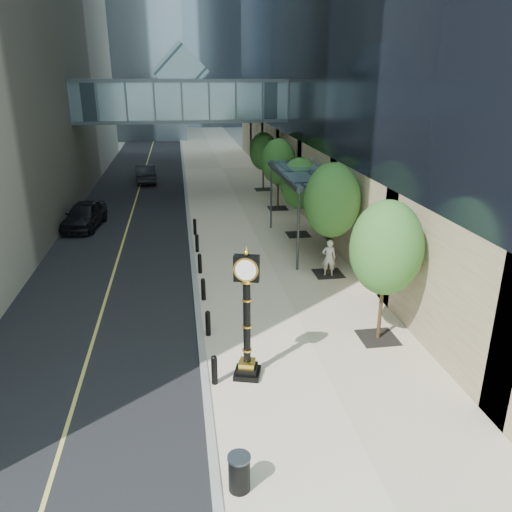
{
  "coord_description": "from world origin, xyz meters",
  "views": [
    {
      "loc": [
        -3.48,
        -12.69,
        9.41
      ],
      "look_at": [
        -0.38,
        7.29,
        2.02
      ],
      "focal_mm": 35.0,
      "sensor_mm": 36.0,
      "label": 1
    }
  ],
  "objects_px": {
    "pedestrian": "(329,258)",
    "car_near": "(84,215)",
    "trash_bin": "(239,474)",
    "street_clock": "(247,324)",
    "car_far": "(145,173)"
  },
  "relations": [
    {
      "from": "street_clock",
      "to": "car_far",
      "type": "relative_size",
      "value": 0.9
    },
    {
      "from": "car_far",
      "to": "trash_bin",
      "type": "bearing_deg",
      "value": 90.35
    },
    {
      "from": "trash_bin",
      "to": "car_near",
      "type": "xyz_separation_m",
      "value": [
        -7.23,
        23.15,
        0.35
      ]
    },
    {
      "from": "street_clock",
      "to": "pedestrian",
      "type": "bearing_deg",
      "value": 73.62
    },
    {
      "from": "street_clock",
      "to": "car_far",
      "type": "xyz_separation_m",
      "value": [
        -4.96,
        32.73,
        -1.14
      ]
    },
    {
      "from": "street_clock",
      "to": "car_near",
      "type": "distance_m",
      "value": 20.16
    },
    {
      "from": "car_near",
      "to": "car_far",
      "type": "height_order",
      "value": "car_near"
    },
    {
      "from": "street_clock",
      "to": "trash_bin",
      "type": "relative_size",
      "value": 4.88
    },
    {
      "from": "trash_bin",
      "to": "car_near",
      "type": "relative_size",
      "value": 0.18
    },
    {
      "from": "street_clock",
      "to": "car_far",
      "type": "bearing_deg",
      "value": 114.87
    },
    {
      "from": "pedestrian",
      "to": "car_near",
      "type": "distance_m",
      "value": 16.83
    },
    {
      "from": "street_clock",
      "to": "pedestrian",
      "type": "xyz_separation_m",
      "value": [
        5.13,
        8.01,
        -0.98
      ]
    },
    {
      "from": "trash_bin",
      "to": "pedestrian",
      "type": "xyz_separation_m",
      "value": [
        5.97,
        12.72,
        0.48
      ]
    },
    {
      "from": "street_clock",
      "to": "trash_bin",
      "type": "bearing_deg",
      "value": -83.84
    },
    {
      "from": "car_near",
      "to": "car_far",
      "type": "relative_size",
      "value": 1.01
    }
  ]
}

